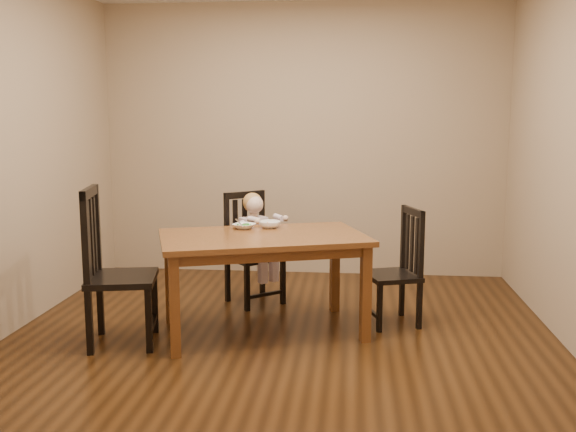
# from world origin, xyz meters

# --- Properties ---
(room) EXTENTS (4.01, 4.01, 2.71)m
(room) POSITION_xyz_m (0.00, 0.00, 1.35)
(room) COLOR #3E220D
(room) RESTS_ON ground
(dining_table) EXTENTS (1.68, 1.31, 0.74)m
(dining_table) POSITION_xyz_m (-0.15, 0.14, 0.65)
(dining_table) COLOR #513112
(dining_table) RESTS_ON room
(chair_child) EXTENTS (0.56, 0.56, 0.95)m
(chair_child) POSITION_xyz_m (-0.35, 0.91, 0.45)
(chair_child) COLOR black
(chair_child) RESTS_ON room
(chair_left) EXTENTS (0.55, 0.57, 1.11)m
(chair_left) POSITION_xyz_m (-1.15, -0.21, 0.53)
(chair_left) COLOR black
(chair_left) RESTS_ON room
(chair_right) EXTENTS (0.48, 0.49, 0.90)m
(chair_right) POSITION_xyz_m (0.86, 0.44, 0.43)
(chair_right) COLOR black
(chair_right) RESTS_ON room
(toddler) EXTENTS (0.45, 0.46, 0.50)m
(toddler) POSITION_xyz_m (-0.32, 0.88, 0.58)
(toddler) COLOR silver
(toddler) RESTS_ON chair_child
(bowl_peas) EXTENTS (0.21, 0.21, 0.04)m
(bowl_peas) POSITION_xyz_m (-0.33, 0.38, 0.76)
(bowl_peas) COLOR white
(bowl_peas) RESTS_ON dining_table
(bowl_veg) EXTENTS (0.19, 0.19, 0.05)m
(bowl_veg) POSITION_xyz_m (-0.13, 0.44, 0.76)
(bowl_veg) COLOR white
(bowl_veg) RESTS_ON dining_table
(fork) EXTENTS (0.08, 0.10, 0.05)m
(fork) POSITION_xyz_m (-0.36, 0.34, 0.78)
(fork) COLOR silver
(fork) RESTS_ON bowl_peas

